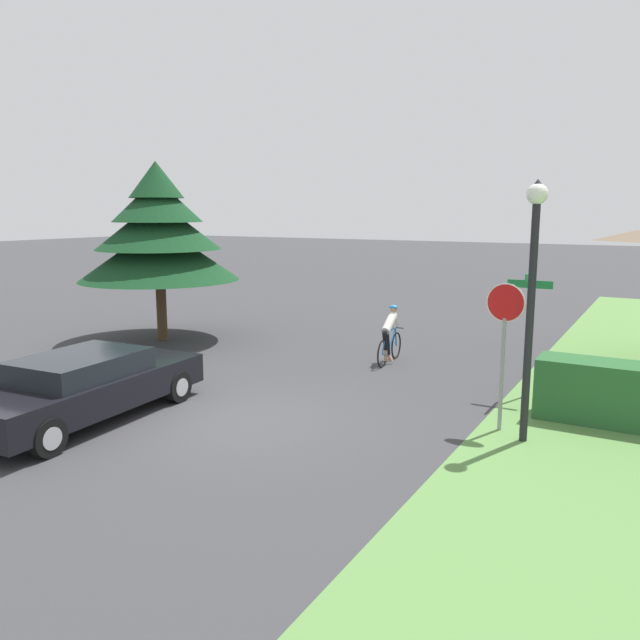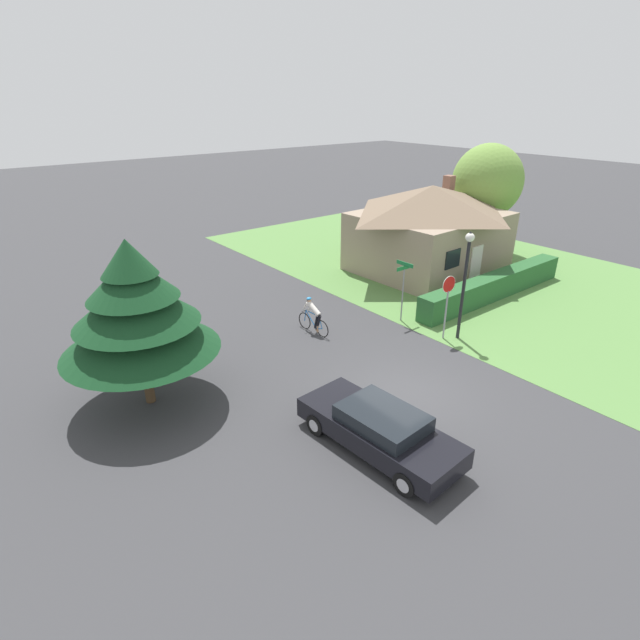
% 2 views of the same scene
% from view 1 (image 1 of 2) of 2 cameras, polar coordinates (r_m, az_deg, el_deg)
% --- Properties ---
extents(ground_plane, '(140.00, 140.00, 0.00)m').
position_cam_1_polar(ground_plane, '(11.87, -7.55, -9.17)').
color(ground_plane, '#38383A').
extents(sedan_left_lane, '(2.12, 4.87, 1.27)m').
position_cam_1_polar(sedan_left_lane, '(12.46, -20.66, -5.68)').
color(sedan_left_lane, black).
rests_on(sedan_left_lane, ground).
extents(cyclist, '(0.44, 1.79, 1.50)m').
position_cam_1_polar(cyclist, '(16.10, 6.38, -1.40)').
color(cyclist, black).
rests_on(cyclist, ground).
extents(stop_sign, '(0.67, 0.08, 2.65)m').
position_cam_1_polar(stop_sign, '(11.30, 16.50, -0.75)').
color(stop_sign, gray).
rests_on(stop_sign, ground).
extents(street_lamp, '(0.34, 0.34, 4.37)m').
position_cam_1_polar(street_lamp, '(10.74, 18.86, 3.99)').
color(street_lamp, black).
rests_on(street_lamp, ground).
extents(street_name_sign, '(0.90, 0.90, 2.64)m').
position_cam_1_polar(street_name_sign, '(13.49, 18.51, 0.74)').
color(street_name_sign, gray).
rests_on(street_name_sign, ground).
extents(conifer_tall_near, '(4.72, 4.72, 5.31)m').
position_cam_1_polar(conifer_tall_near, '(19.23, -14.57, 7.55)').
color(conifer_tall_near, '#4C3823').
rests_on(conifer_tall_near, ground).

